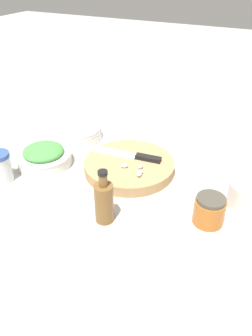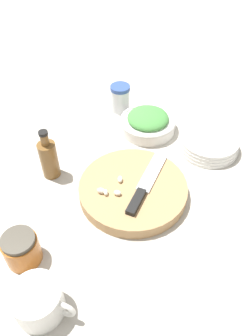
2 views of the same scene
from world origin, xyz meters
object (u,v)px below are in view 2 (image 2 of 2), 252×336
at_px(herb_bowl, 148,122).
at_px(coffee_mug, 39,302).
at_px(chef_knife, 145,186).
at_px(garlic_cloves, 111,189).
at_px(cutting_board, 133,190).
at_px(spice_jar, 120,98).
at_px(oil_bottle, 49,158).
at_px(plate_stack, 209,143).
at_px(honey_jar, 21,249).

xyz_separation_m(herb_bowl, coffee_mug, (-0.59, -0.07, 0.01)).
relative_size(chef_knife, garlic_cloves, 2.83).
relative_size(cutting_board, spice_jar, 3.02).
relative_size(spice_jar, oil_bottle, 0.62).
distance_m(coffee_mug, oil_bottle, 0.36).
height_order(cutting_board, garlic_cloves, garlic_cloves).
relative_size(cutting_board, plate_stack, 1.56).
relative_size(garlic_cloves, plate_stack, 0.44).
bearing_deg(coffee_mug, chef_knife, -7.24).
relative_size(garlic_cloves, oil_bottle, 0.53).
xyz_separation_m(garlic_cloves, spice_jar, (0.34, 0.17, 0.01)).
bearing_deg(oil_bottle, chef_knife, -78.90).
bearing_deg(plate_stack, chef_knife, 161.72).
bearing_deg(oil_bottle, garlic_cloves, -89.95).
distance_m(garlic_cloves, coffee_mug, 0.30).
distance_m(chef_knife, plate_stack, 0.26).
bearing_deg(plate_stack, coffee_mug, 168.04).
bearing_deg(plate_stack, garlic_cloves, 153.35).
xyz_separation_m(chef_knife, coffee_mug, (-0.35, 0.04, -0.00)).
height_order(spice_jar, honey_jar, spice_jar).
distance_m(honey_jar, oil_bottle, 0.25).
height_order(chef_knife, oil_bottle, oil_bottle).
height_order(garlic_cloves, coffee_mug, coffee_mug).
relative_size(herb_bowl, coffee_mug, 1.41).
height_order(herb_bowl, oil_bottle, oil_bottle).
height_order(garlic_cloves, plate_stack, garlic_cloves).
xyz_separation_m(plate_stack, oil_bottle, (-0.30, 0.33, 0.04)).
relative_size(plate_stack, honey_jar, 2.31).
xyz_separation_m(garlic_cloves, coffee_mug, (-0.30, -0.02, -0.00)).
xyz_separation_m(coffee_mug, oil_bottle, (0.30, 0.21, 0.02)).
distance_m(cutting_board, coffee_mug, 0.34).
xyz_separation_m(herb_bowl, plate_stack, (0.00, -0.19, -0.01)).
bearing_deg(cutting_board, garlic_cloves, 135.89).
xyz_separation_m(coffee_mug, honey_jar, (0.07, 0.10, 0.00)).
bearing_deg(spice_jar, chef_knife, -141.64).
relative_size(cutting_board, garlic_cloves, 3.51).
bearing_deg(spice_jar, plate_stack, -98.56).
height_order(spice_jar, plate_stack, spice_jar).
bearing_deg(chef_knife, herb_bowl, 109.05).
relative_size(spice_jar, coffee_mug, 0.74).
relative_size(spice_jar, plate_stack, 0.52).
bearing_deg(oil_bottle, coffee_mug, -145.29).
height_order(herb_bowl, coffee_mug, coffee_mug).
xyz_separation_m(spice_jar, plate_stack, (-0.05, -0.32, -0.03)).
distance_m(garlic_cloves, plate_stack, 0.33).
bearing_deg(honey_jar, garlic_cloves, -18.99).
xyz_separation_m(honey_jar, oil_bottle, (0.23, 0.10, 0.02)).
height_order(cutting_board, coffee_mug, coffee_mug).
distance_m(chef_knife, honey_jar, 0.31).
relative_size(coffee_mug, oil_bottle, 0.84).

